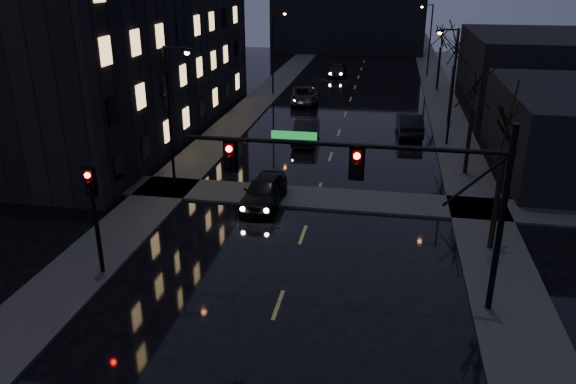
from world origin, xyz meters
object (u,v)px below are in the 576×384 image
at_px(oncoming_car_b, 306,132).
at_px(lead_car, 410,124).
at_px(oncoming_car_c, 305,95).
at_px(oncoming_car_d, 337,70).
at_px(oncoming_car_a, 264,191).

height_order(oncoming_car_b, lead_car, lead_car).
distance_m(oncoming_car_b, oncoming_car_c, 12.66).
distance_m(oncoming_car_c, lead_car, 12.98).
xyz_separation_m(oncoming_car_b, oncoming_car_d, (-0.37, 27.21, -0.08)).
height_order(oncoming_car_a, oncoming_car_d, oncoming_car_a).
xyz_separation_m(oncoming_car_c, oncoming_car_d, (1.61, 14.71, -0.04)).
distance_m(oncoming_car_a, oncoming_car_c, 24.35).
bearing_deg(oncoming_car_d, oncoming_car_a, -90.97).
distance_m(oncoming_car_d, lead_car, 24.97).
relative_size(oncoming_car_a, lead_car, 0.94).
xyz_separation_m(oncoming_car_a, oncoming_car_d, (0.09, 39.01, -0.09)).
bearing_deg(oncoming_car_b, oncoming_car_c, 95.69).
bearing_deg(lead_car, oncoming_car_b, 21.79).
xyz_separation_m(oncoming_car_b, oncoming_car_c, (-1.98, 12.50, -0.04)).
bearing_deg(oncoming_car_d, oncoming_car_c, -97.06).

